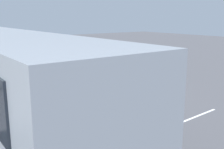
# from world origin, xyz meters

# --- Properties ---
(ground_plane) EXTENTS (80.00, 80.00, 0.00)m
(ground_plane) POSITION_xyz_m (0.00, 0.00, 0.00)
(ground_plane) COLOR #4C4C51
(tour_bus) EXTENTS (11.29, 2.66, 3.25)m
(tour_bus) POSITION_xyz_m (-1.82, 5.17, 1.65)
(tour_bus) COLOR #8C939E
(tour_bus) RESTS_ON ground_plane
(spectator_far_left) EXTENTS (0.58, 0.36, 1.76)m
(spectator_far_left) POSITION_xyz_m (-3.49, 2.93, 1.05)
(spectator_far_left) COLOR black
(spectator_far_left) RESTS_ON ground_plane
(spectator_left) EXTENTS (0.58, 0.36, 1.77)m
(spectator_left) POSITION_xyz_m (-2.18, 2.56, 1.05)
(spectator_left) COLOR black
(spectator_left) RESTS_ON ground_plane
(spectator_centre) EXTENTS (0.57, 0.38, 1.73)m
(spectator_centre) POSITION_xyz_m (-0.87, 2.53, 1.03)
(spectator_centre) COLOR black
(spectator_centre) RESTS_ON ground_plane
(parked_motorcycle_silver) EXTENTS (2.05, 0.58, 0.99)m
(parked_motorcycle_silver) POSITION_xyz_m (-5.51, 3.11, 0.48)
(parked_motorcycle_silver) COLOR black
(parked_motorcycle_silver) RESTS_ON ground_plane
(stunt_motorcycle) EXTENTS (1.87, 0.65, 1.90)m
(stunt_motorcycle) POSITION_xyz_m (3.22, -3.15, 1.06)
(stunt_motorcycle) COLOR black
(stunt_motorcycle) RESTS_ON ground_plane
(traffic_cone) EXTENTS (0.34, 0.34, 0.63)m
(traffic_cone) POSITION_xyz_m (1.44, -3.14, 0.30)
(traffic_cone) COLOR orange
(traffic_cone) RESTS_ON ground_plane
(bay_line_a) EXTENTS (0.29, 4.26, 0.01)m
(bay_line_a) POSITION_xyz_m (-4.29, -0.14, 0.00)
(bay_line_a) COLOR white
(bay_line_a) RESTS_ON ground_plane
(bay_line_b) EXTENTS (0.26, 3.64, 0.01)m
(bay_line_b) POSITION_xyz_m (-1.47, -0.14, 0.00)
(bay_line_b) COLOR white
(bay_line_b) RESTS_ON ground_plane
(bay_line_c) EXTENTS (0.31, 4.73, 0.01)m
(bay_line_c) POSITION_xyz_m (1.35, -0.14, 0.00)
(bay_line_c) COLOR white
(bay_line_c) RESTS_ON ground_plane
(bay_line_d) EXTENTS (0.31, 4.84, 0.01)m
(bay_line_d) POSITION_xyz_m (4.17, -0.14, 0.00)
(bay_line_d) COLOR white
(bay_line_d) RESTS_ON ground_plane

